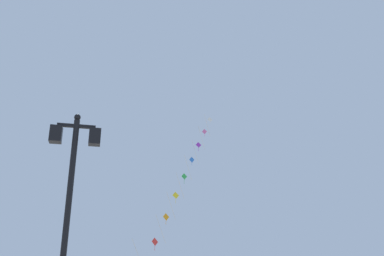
% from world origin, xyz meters
% --- Properties ---
extents(twin_lantern_lamp_post, '(1.19, 0.28, 5.10)m').
position_xyz_m(twin_lantern_lamp_post, '(-1.67, 8.53, 3.51)').
color(twin_lantern_lamp_post, black).
rests_on(twin_lantern_lamp_post, ground_plane).
extents(kite_train, '(7.24, 9.84, 13.83)m').
position_xyz_m(kite_train, '(4.64, 25.18, 7.42)').
color(kite_train, brown).
rests_on(kite_train, ground_plane).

